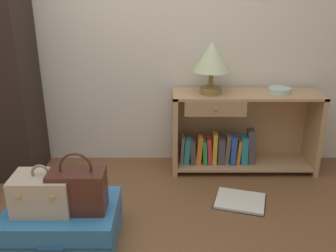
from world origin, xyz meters
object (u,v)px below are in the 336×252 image
Objects in this scene: bookshelf at (238,133)px; suitcase_large at (64,223)px; handbag at (78,190)px; open_book_on_floor at (241,201)px; train_case at (43,193)px; table_lamp at (212,59)px; bowl at (280,90)px.

suitcase_large is at bearing -141.26° from bookshelf.
handbag reaches higher than open_book_on_floor.
train_case is 0.20m from handbag.
table_lamp is at bearing 109.62° from open_book_on_floor.
train_case is (-1.06, -0.98, -0.59)m from table_lamp.
handbag is at bearing -137.43° from bookshelf.
table_lamp is 1.22× the size of train_case.
bowl reaches higher than train_case.
bookshelf is 0.64m from open_book_on_floor.
bookshelf is at bearing 84.16° from open_book_on_floor.
table_lamp reaches higher than handbag.
suitcase_large is at bearing -147.60° from bowl.
bookshelf is 0.67m from table_lamp.
train_case is at bearing -157.94° from suitcase_large.
handbag is at bearing -144.57° from bowl.
table_lamp reaches higher than suitcase_large.
bookshelf is 2.76× the size of open_book_on_floor.
bowl reaches higher than suitcase_large.
handbag is at bearing -131.14° from table_lamp.
table_lamp is 0.95× the size of open_book_on_floor.
suitcase_large is at bearing 22.06° from train_case.
suitcase_large is (-1.22, -0.98, -0.20)m from bookshelf.
bookshelf is at bearing 178.57° from bowl.
bookshelf is 3.25× the size of handbag.
handbag is (-1.10, -1.01, 0.05)m from bookshelf.
open_book_on_floor is (-0.37, -0.55, -0.68)m from bowl.
table_lamp is 1.56m from train_case.
bowl is at bearing 31.91° from train_case.
train_case is (-1.30, -1.01, 0.03)m from bookshelf.
bowl reaches higher than open_book_on_floor.
open_book_on_floor is at bearing 23.65° from handbag.
open_book_on_floor is (1.04, 0.46, -0.36)m from handbag.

